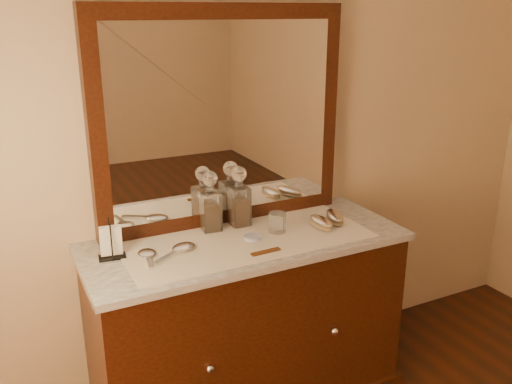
% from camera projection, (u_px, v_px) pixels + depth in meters
% --- Properties ---
extents(dresser_cabinet, '(1.40, 0.55, 0.82)m').
position_uv_depth(dresser_cabinet, '(246.00, 324.00, 2.57)').
color(dresser_cabinet, black).
rests_on(dresser_cabinet, floor).
extents(knob_left, '(0.04, 0.04, 0.04)m').
position_uv_depth(knob_left, '(210.00, 369.00, 2.18)').
color(knob_left, silver).
rests_on(knob_left, dresser_cabinet).
extents(knob_right, '(0.04, 0.04, 0.04)m').
position_uv_depth(knob_right, '(334.00, 331.00, 2.44)').
color(knob_right, silver).
rests_on(knob_right, dresser_cabinet).
extents(marble_top, '(1.44, 0.59, 0.03)m').
position_uv_depth(marble_top, '(246.00, 242.00, 2.43)').
color(marble_top, white).
rests_on(marble_top, dresser_cabinet).
extents(mirror_frame, '(1.20, 0.08, 1.00)m').
position_uv_depth(mirror_frame, '(222.00, 118.00, 2.48)').
color(mirror_frame, black).
rests_on(mirror_frame, marble_top).
extents(mirror_glass, '(1.06, 0.01, 0.86)m').
position_uv_depth(mirror_glass, '(225.00, 120.00, 2.45)').
color(mirror_glass, white).
rests_on(mirror_glass, marble_top).
extents(lace_runner, '(1.10, 0.45, 0.00)m').
position_uv_depth(lace_runner, '(248.00, 240.00, 2.41)').
color(lace_runner, silver).
rests_on(lace_runner, marble_top).
extents(pin_dish, '(0.10, 0.10, 0.01)m').
position_uv_depth(pin_dish, '(252.00, 237.00, 2.42)').
color(pin_dish, white).
rests_on(pin_dish, lace_runner).
extents(comb, '(0.14, 0.03, 0.01)m').
position_uv_depth(comb, '(266.00, 252.00, 2.28)').
color(comb, brown).
rests_on(comb, lace_runner).
extents(napkin_rack, '(0.12, 0.08, 0.16)m').
position_uv_depth(napkin_rack, '(111.00, 243.00, 2.22)').
color(napkin_rack, black).
rests_on(napkin_rack, marble_top).
extents(decanter_left, '(0.09, 0.09, 0.28)m').
position_uv_depth(decanter_left, '(211.00, 207.00, 2.48)').
color(decanter_left, brown).
rests_on(decanter_left, lace_runner).
extents(decanter_right, '(0.09, 0.09, 0.29)m').
position_uv_depth(decanter_right, '(239.00, 203.00, 2.54)').
color(decanter_right, brown).
rests_on(decanter_right, lace_runner).
extents(brush_near, '(0.08, 0.17, 0.05)m').
position_uv_depth(brush_near, '(321.00, 223.00, 2.54)').
color(brush_near, '#947B5B').
rests_on(brush_near, lace_runner).
extents(brush_far, '(0.13, 0.18, 0.05)m').
position_uv_depth(brush_far, '(335.00, 217.00, 2.61)').
color(brush_far, '#947B5B').
rests_on(brush_far, lace_runner).
extents(hand_mirror_outer, '(0.09, 0.20, 0.02)m').
position_uv_depth(hand_mirror_outer, '(147.00, 255.00, 2.24)').
color(hand_mirror_outer, silver).
rests_on(hand_mirror_outer, lace_runner).
extents(hand_mirror_inner, '(0.22, 0.17, 0.02)m').
position_uv_depth(hand_mirror_inner, '(181.00, 249.00, 2.29)').
color(hand_mirror_inner, silver).
rests_on(hand_mirror_inner, lace_runner).
extents(tumblers, '(0.08, 0.08, 0.09)m').
position_uv_depth(tumblers, '(277.00, 222.00, 2.48)').
color(tumblers, white).
rests_on(tumblers, lace_runner).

